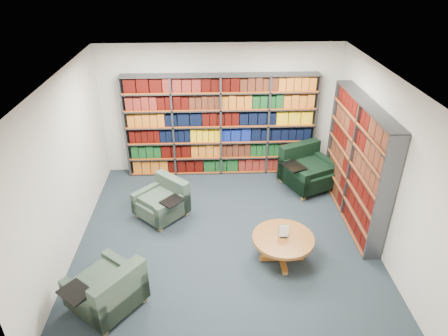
{
  "coord_description": "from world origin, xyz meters",
  "views": [
    {
      "loc": [
        -0.25,
        -5.48,
        4.43
      ],
      "look_at": [
        0.0,
        0.6,
        1.05
      ],
      "focal_mm": 32.0,
      "sensor_mm": 36.0,
      "label": 1
    }
  ],
  "objects_px": {
    "chair_green_right": "(306,170)",
    "coffee_table": "(283,242)",
    "chair_teal_front": "(109,292)",
    "chair_teal_left": "(164,201)"
  },
  "relations": [
    {
      "from": "chair_green_right",
      "to": "coffee_table",
      "type": "bearing_deg",
      "value": -110.84
    },
    {
      "from": "chair_teal_left",
      "to": "chair_green_right",
      "type": "xyz_separation_m",
      "value": [
        2.87,
        0.97,
        0.06
      ]
    },
    {
      "from": "chair_green_right",
      "to": "chair_teal_front",
      "type": "relative_size",
      "value": 1.06
    },
    {
      "from": "chair_green_right",
      "to": "chair_teal_front",
      "type": "height_order",
      "value": "chair_green_right"
    },
    {
      "from": "coffee_table",
      "to": "chair_teal_front",
      "type": "bearing_deg",
      "value": -160.8
    },
    {
      "from": "chair_teal_front",
      "to": "coffee_table",
      "type": "relative_size",
      "value": 1.21
    },
    {
      "from": "chair_teal_front",
      "to": "coffee_table",
      "type": "distance_m",
      "value": 2.68
    },
    {
      "from": "chair_teal_left",
      "to": "coffee_table",
      "type": "distance_m",
      "value": 2.4
    },
    {
      "from": "chair_teal_front",
      "to": "chair_green_right",
      "type": "bearing_deg",
      "value": 43.09
    },
    {
      "from": "chair_teal_left",
      "to": "chair_green_right",
      "type": "distance_m",
      "value": 3.03
    }
  ]
}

